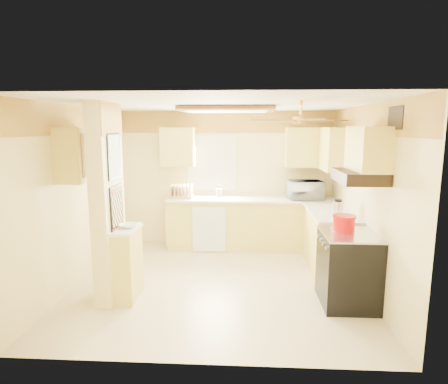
# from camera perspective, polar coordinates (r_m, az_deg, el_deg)

# --- Properties ---
(floor) EXTENTS (4.00, 4.00, 0.00)m
(floor) POSITION_cam_1_polar(r_m,az_deg,el_deg) (5.54, -0.92, -13.59)
(floor) COLOR beige
(floor) RESTS_ON ground
(ceiling) EXTENTS (4.00, 4.00, 0.00)m
(ceiling) POSITION_cam_1_polar(r_m,az_deg,el_deg) (5.09, -1.00, 13.18)
(ceiling) COLOR white
(ceiling) RESTS_ON wall_back
(wall_back) EXTENTS (4.00, 0.00, 4.00)m
(wall_back) POSITION_cam_1_polar(r_m,az_deg,el_deg) (7.05, 0.16, 2.05)
(wall_back) COLOR #EDDA90
(wall_back) RESTS_ON floor
(wall_front) EXTENTS (4.00, 0.00, 4.00)m
(wall_front) POSITION_cam_1_polar(r_m,az_deg,el_deg) (3.33, -3.34, -6.75)
(wall_front) COLOR #EDDA90
(wall_front) RESTS_ON floor
(wall_left) EXTENTS (0.00, 3.80, 3.80)m
(wall_left) POSITION_cam_1_polar(r_m,az_deg,el_deg) (5.68, -21.53, -0.51)
(wall_left) COLOR #EDDA90
(wall_left) RESTS_ON floor
(wall_right) EXTENTS (0.00, 3.80, 3.80)m
(wall_right) POSITION_cam_1_polar(r_m,az_deg,el_deg) (5.41, 20.68, -0.94)
(wall_right) COLOR #EDDA90
(wall_right) RESTS_ON floor
(wallpaper_border) EXTENTS (4.00, 0.02, 0.40)m
(wallpaper_border) POSITION_cam_1_polar(r_m,az_deg,el_deg) (6.96, 0.15, 10.62)
(wallpaper_border) COLOR #FFC84B
(wallpaper_border) RESTS_ON wall_back
(partition_column) EXTENTS (0.20, 0.70, 2.50)m
(partition_column) POSITION_cam_1_polar(r_m,az_deg,el_deg) (4.93, -17.30, -1.75)
(partition_column) COLOR #EDDA90
(partition_column) RESTS_ON floor
(partition_ledge) EXTENTS (0.25, 0.55, 0.90)m
(partition_ledge) POSITION_cam_1_polar(r_m,az_deg,el_deg) (5.07, -14.46, -10.68)
(partition_ledge) COLOR #DECA61
(partition_ledge) RESTS_ON floor
(ledge_top) EXTENTS (0.28, 0.58, 0.04)m
(ledge_top) POSITION_cam_1_polar(r_m,az_deg,el_deg) (4.93, -14.70, -5.56)
(ledge_top) COLOR white
(ledge_top) RESTS_ON partition_ledge
(lower_cabinets_back) EXTENTS (3.00, 0.60, 0.90)m
(lower_cabinets_back) POSITION_cam_1_polar(r_m,az_deg,el_deg) (6.90, 4.19, -4.92)
(lower_cabinets_back) COLOR #DECA61
(lower_cabinets_back) RESTS_ON floor
(lower_cabinets_right) EXTENTS (0.60, 1.40, 0.90)m
(lower_cabinets_right) POSITION_cam_1_polar(r_m,az_deg,el_deg) (6.08, 15.82, -7.30)
(lower_cabinets_right) COLOR #DECA61
(lower_cabinets_right) RESTS_ON floor
(countertop_back) EXTENTS (3.04, 0.64, 0.04)m
(countertop_back) POSITION_cam_1_polar(r_m,az_deg,el_deg) (6.78, 4.24, -1.10)
(countertop_back) COLOR white
(countertop_back) RESTS_ON lower_cabinets_back
(countertop_right) EXTENTS (0.64, 1.44, 0.04)m
(countertop_right) POSITION_cam_1_polar(r_m,az_deg,el_deg) (5.96, 15.93, -2.98)
(countertop_right) COLOR white
(countertop_right) RESTS_ON lower_cabinets_right
(dishwasher_panel) EXTENTS (0.58, 0.02, 0.80)m
(dishwasher_panel) POSITION_cam_1_polar(r_m,az_deg,el_deg) (6.63, -2.30, -5.69)
(dishwasher_panel) COLOR white
(dishwasher_panel) RESTS_ON lower_cabinets_back
(window) EXTENTS (0.92, 0.02, 1.02)m
(window) POSITION_cam_1_polar(r_m,az_deg,el_deg) (7.02, -1.89, 4.48)
(window) COLOR white
(window) RESTS_ON wall_back
(upper_cab_back_left) EXTENTS (0.60, 0.35, 0.70)m
(upper_cab_back_left) POSITION_cam_1_polar(r_m,az_deg,el_deg) (6.91, -7.02, 6.82)
(upper_cab_back_left) COLOR #DECA61
(upper_cab_back_left) RESTS_ON wall_back
(upper_cab_back_right) EXTENTS (0.90, 0.35, 0.70)m
(upper_cab_back_right) POSITION_cam_1_polar(r_m,az_deg,el_deg) (6.91, 13.12, 6.64)
(upper_cab_back_right) COLOR #DECA61
(upper_cab_back_right) RESTS_ON wall_back
(upper_cab_right) EXTENTS (0.35, 1.00, 0.70)m
(upper_cab_right) POSITION_cam_1_polar(r_m,az_deg,el_deg) (6.50, 16.24, 6.33)
(upper_cab_right) COLOR #DECA61
(upper_cab_right) RESTS_ON wall_right
(upper_cab_left_wall) EXTENTS (0.35, 0.75, 0.70)m
(upper_cab_left_wall) POSITION_cam_1_polar(r_m,az_deg,el_deg) (5.31, -21.33, 5.36)
(upper_cab_left_wall) COLOR #DECA61
(upper_cab_left_wall) RESTS_ON wall_left
(upper_cab_over_stove) EXTENTS (0.35, 0.76, 0.52)m
(upper_cab_over_stove) POSITION_cam_1_polar(r_m,az_deg,el_deg) (4.76, 21.13, 6.15)
(upper_cab_over_stove) COLOR #DECA61
(upper_cab_over_stove) RESTS_ON wall_right
(stove) EXTENTS (0.68, 0.77, 0.92)m
(stove) POSITION_cam_1_polar(r_m,az_deg,el_deg) (5.01, 18.35, -11.00)
(stove) COLOR black
(stove) RESTS_ON floor
(range_hood) EXTENTS (0.50, 0.76, 0.14)m
(range_hood) POSITION_cam_1_polar(r_m,az_deg,el_deg) (4.76, 19.92, 2.23)
(range_hood) COLOR black
(range_hood) RESTS_ON upper_cab_over_stove
(poster_menu) EXTENTS (0.02, 0.42, 0.57)m
(poster_menu) POSITION_cam_1_polar(r_m,az_deg,el_deg) (4.81, -16.41, 5.25)
(poster_menu) COLOR black
(poster_menu) RESTS_ON partition_column
(poster_nashville) EXTENTS (0.02, 0.42, 0.57)m
(poster_nashville) POSITION_cam_1_polar(r_m,az_deg,el_deg) (4.90, -16.04, -2.34)
(poster_nashville) COLOR black
(poster_nashville) RESTS_ON partition_column
(ceiling_light_panel) EXTENTS (1.35, 0.95, 0.06)m
(ceiling_light_panel) POSITION_cam_1_polar(r_m,az_deg,el_deg) (5.58, 0.43, 12.43)
(ceiling_light_panel) COLOR brown
(ceiling_light_panel) RESTS_ON ceiling
(ceiling_fan) EXTENTS (1.15, 1.15, 0.26)m
(ceiling_fan) POSITION_cam_1_polar(r_m,az_deg,el_deg) (4.42, 11.60, 10.74)
(ceiling_fan) COLOR gold
(ceiling_fan) RESTS_ON ceiling
(vent_grate) EXTENTS (0.02, 0.40, 0.25)m
(vent_grate) POSITION_cam_1_polar(r_m,az_deg,el_deg) (4.47, 24.71, 10.22)
(vent_grate) COLOR black
(vent_grate) RESTS_ON wall_right
(microwave) EXTENTS (0.64, 0.48, 0.33)m
(microwave) POSITION_cam_1_polar(r_m,az_deg,el_deg) (6.83, 12.29, 0.33)
(microwave) COLOR white
(microwave) RESTS_ON countertop_back
(bowl) EXTENTS (0.22, 0.22, 0.05)m
(bowl) POSITION_cam_1_polar(r_m,az_deg,el_deg) (4.93, -14.43, -5.00)
(bowl) COLOR white
(bowl) RESTS_ON ledge_top
(dutch_oven) EXTENTS (0.29, 0.29, 0.19)m
(dutch_oven) POSITION_cam_1_polar(r_m,az_deg,el_deg) (4.97, 17.81, -4.49)
(dutch_oven) COLOR red
(dutch_oven) RESTS_ON stove
(kettle) EXTENTS (0.16, 0.16, 0.24)m
(kettle) POSITION_cam_1_polar(r_m,az_deg,el_deg) (5.66, 16.98, -2.34)
(kettle) COLOR silver
(kettle) RESTS_ON countertop_right
(dish_rack) EXTENTS (0.43, 0.33, 0.24)m
(dish_rack) POSITION_cam_1_polar(r_m,az_deg,el_deg) (6.85, -6.51, -0.14)
(dish_rack) COLOR tan
(dish_rack) RESTS_ON countertop_back
(utensil_crock) EXTENTS (0.11, 0.11, 0.22)m
(utensil_crock) POSITION_cam_1_polar(r_m,az_deg,el_deg) (6.93, -0.76, -0.06)
(utensil_crock) COLOR white
(utensil_crock) RESTS_ON countertop_back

